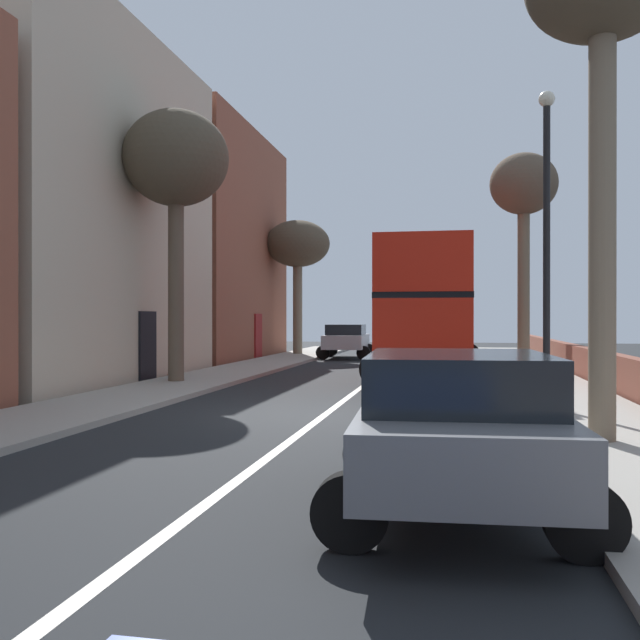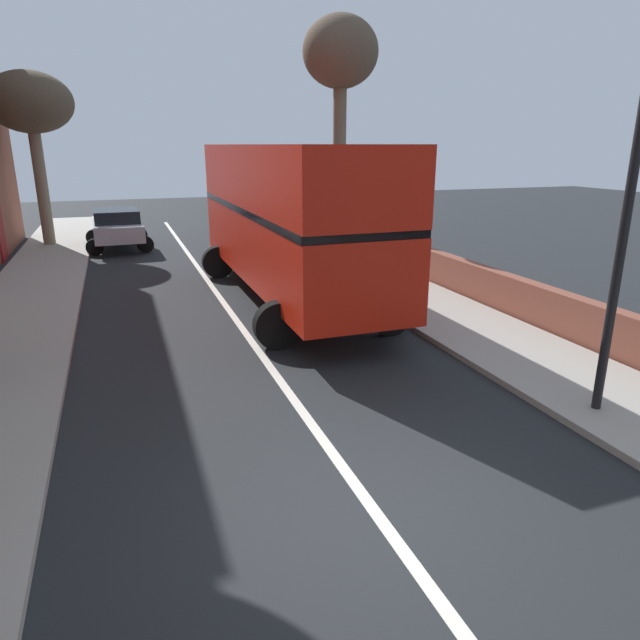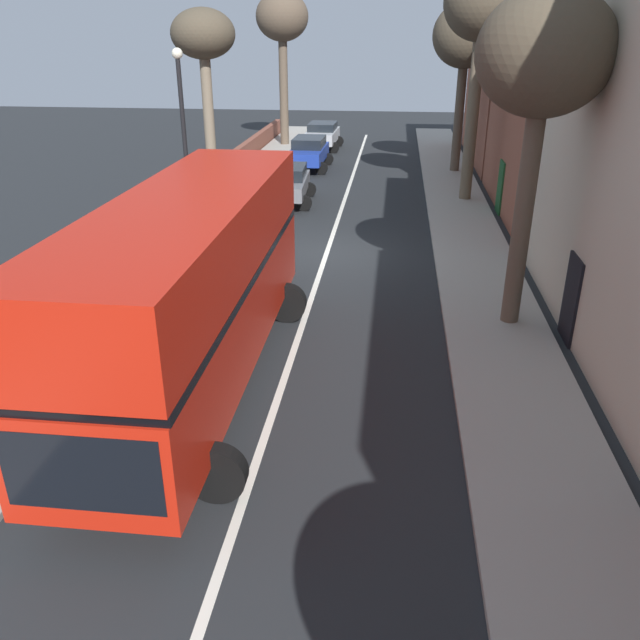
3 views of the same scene
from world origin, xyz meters
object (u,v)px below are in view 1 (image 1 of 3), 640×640
Objects in this scene: street_tree_left_0 at (298,246)px; double_decker_bus at (429,304)px; street_tree_left_4 at (176,164)px; lamppost_right at (547,222)px; parked_car_grey_right_0 at (457,421)px; street_tree_right_5 at (602,6)px; parked_car_silver_left_3 at (346,339)px; street_tree_right_3 at (524,192)px.

double_decker_bus is at bearing -59.19° from street_tree_left_0.
street_tree_left_4 is 10.71m from lamppost_right.
street_tree_right_5 is at bearing 61.68° from parked_car_grey_right_0.
parked_car_silver_left_3 is 0.56× the size of street_tree_left_4.
parked_car_grey_right_0 is at bearing -103.14° from lamppost_right.
parked_car_grey_right_0 is 0.65× the size of lamppost_right.
street_tree_left_4 is (-2.76, -14.00, 5.36)m from parked_car_silver_left_3.
street_tree_right_5 is (2.89, -11.91, 4.07)m from double_decker_bus.
double_decker_bus is 10.99m from parked_car_silver_left_3.
lamppost_right is at bearing -64.21° from street_tree_left_0.
street_tree_left_4 is at bearing -139.32° from street_tree_right_3.
parked_car_silver_left_3 is 5.54m from street_tree_left_0.
lamppost_right is at bearing -69.47° from parked_car_silver_left_3.
lamppost_right is (-0.29, 3.82, -2.62)m from street_tree_right_5.
parked_car_grey_right_0 is 0.55× the size of street_tree_right_5.
double_decker_bus is 2.37× the size of parked_car_silver_left_3.
street_tree_left_0 is (-7.71, 27.37, 4.60)m from parked_car_grey_right_0.
double_decker_bus is at bearing 29.52° from street_tree_left_4.
parked_car_silver_left_3 is at bearing 100.95° from parked_car_grey_right_0.
street_tree_right_5 is at bearing -76.35° from double_decker_bus.
street_tree_left_4 is at bearing 141.02° from street_tree_right_5.
street_tree_right_5 is at bearing -85.60° from lamppost_right.
street_tree_right_5 is at bearing -91.72° from street_tree_right_3.
lamppost_right is at bearing 76.86° from parked_car_grey_right_0.
street_tree_left_0 is 12.31m from street_tree_right_3.
street_tree_right_3 is at bearing -33.82° from parked_car_silver_left_3.
parked_car_silver_left_3 is 0.65× the size of street_tree_left_0.
street_tree_left_0 is at bearing 105.73° from parked_car_grey_right_0.
street_tree_left_4 is at bearing -150.48° from double_decker_bus.
street_tree_right_3 is 1.28× the size of lamppost_right.
lamppost_right reaches higher than parked_car_silver_left_3.
lamppost_right is (9.56, -4.15, -2.48)m from street_tree_left_4.
street_tree_left_4 is 1.02× the size of street_tree_right_5.
double_decker_bus is at bearing -67.34° from parked_car_silver_left_3.
double_decker_bus is at bearing 92.91° from parked_car_grey_right_0.
double_decker_bus reaches higher than parked_car_grey_right_0.
parked_car_grey_right_0 is 8.42m from lamppost_right.
street_tree_right_5 reaches higher than street_tree_left_0.
parked_car_grey_right_0 is 7.07m from street_tree_right_5.
lamppost_right is (6.80, -18.15, 2.89)m from parked_car_silver_left_3.
street_tree_right_3 is (2.60, 20.76, 5.82)m from parked_car_grey_right_0.
lamppost_right is (2.60, -8.09, 1.45)m from double_decker_bus.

